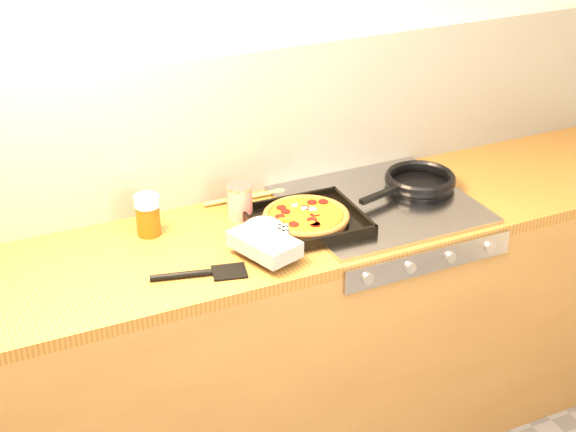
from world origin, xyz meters
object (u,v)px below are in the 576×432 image
pizza_on_tray (294,224)px  frying_pan (419,181)px  tomato_can (240,202)px  juice_glass (148,215)px

pizza_on_tray → frying_pan: (0.53, 0.10, -0.00)m
tomato_can → frying_pan: bearing=-6.6°
frying_pan → juice_glass: size_ratio=3.21×
frying_pan → juice_glass: bearing=174.0°
frying_pan → juice_glass: (-0.94, 0.10, 0.03)m
frying_pan → tomato_can: bearing=173.4°
pizza_on_tray → juice_glass: bearing=154.0°
pizza_on_tray → frying_pan: size_ratio=1.10×
frying_pan → tomato_can: (-0.64, 0.07, 0.02)m
pizza_on_tray → tomato_can: (-0.11, 0.18, 0.02)m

